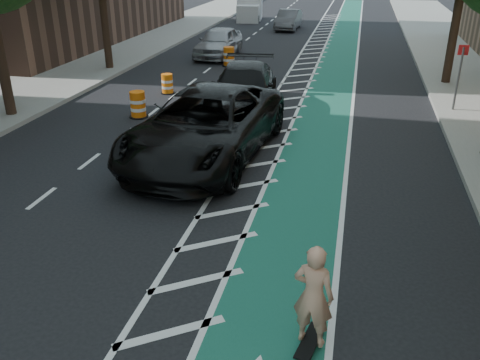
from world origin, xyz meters
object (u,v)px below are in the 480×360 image
(suv_far, at_px, (243,88))
(barrel_a, at_px, (138,105))
(suv_near, at_px, (206,125))
(skateboarder, at_px, (313,296))

(suv_far, xyz_separation_m, barrel_a, (-3.48, -1.71, -0.38))
(suv_far, bearing_deg, barrel_a, -160.28)
(suv_near, height_order, suv_far, suv_near)
(suv_near, xyz_separation_m, suv_far, (0.04, 4.81, -0.15))
(skateboarder, relative_size, suv_far, 0.30)
(skateboarder, distance_m, suv_near, 8.03)
(suv_near, bearing_deg, skateboarder, -57.18)
(suv_near, xyz_separation_m, barrel_a, (-3.44, 3.09, -0.52))
(barrel_a, bearing_deg, suv_far, 26.23)
(skateboarder, relative_size, barrel_a, 1.81)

